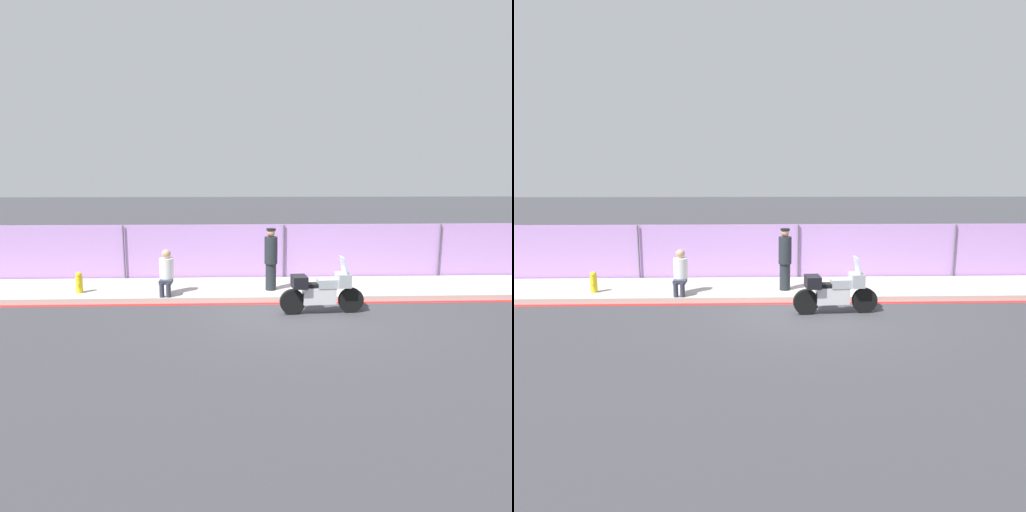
% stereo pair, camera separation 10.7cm
% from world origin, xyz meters
% --- Properties ---
extents(ground_plane, '(120.00, 120.00, 0.00)m').
position_xyz_m(ground_plane, '(0.00, 0.00, 0.00)').
color(ground_plane, '#38383D').
extents(sidewalk, '(38.14, 2.50, 0.16)m').
position_xyz_m(sidewalk, '(0.00, 2.13, 0.08)').
color(sidewalk, '#ADA89E').
rests_on(sidewalk, ground_plane).
extents(curb_paint_stripe, '(38.14, 0.18, 0.01)m').
position_xyz_m(curb_paint_stripe, '(0.00, 0.80, 0.00)').
color(curb_paint_stripe, red).
rests_on(curb_paint_stripe, ground_plane).
extents(storefront_fence, '(36.24, 0.17, 1.87)m').
position_xyz_m(storefront_fence, '(0.00, 3.47, 0.94)').
color(storefront_fence, '#AD7FC6').
rests_on(storefront_fence, ground_plane).
extents(motorcycle, '(2.15, 0.59, 1.44)m').
position_xyz_m(motorcycle, '(0.62, -0.11, 0.58)').
color(motorcycle, black).
rests_on(motorcycle, ground_plane).
extents(officer_standing, '(0.38, 0.38, 1.79)m').
position_xyz_m(officer_standing, '(-0.53, 1.71, 1.08)').
color(officer_standing, '#1E2328').
rests_on(officer_standing, sidewalk).
extents(person_seated_on_curb, '(0.41, 0.66, 1.26)m').
position_xyz_m(person_seated_on_curb, '(-3.47, 1.33, 0.85)').
color(person_seated_on_curb, '#2D3342').
rests_on(person_seated_on_curb, sidewalk).
extents(fire_hydrant, '(0.19, 0.24, 0.60)m').
position_xyz_m(fire_hydrant, '(-5.98, 1.58, 0.45)').
color(fire_hydrant, gold).
rests_on(fire_hydrant, sidewalk).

